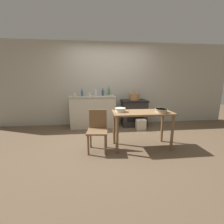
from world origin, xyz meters
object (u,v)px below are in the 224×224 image
at_px(bottle_center_left, 96,93).
at_px(cup_center, 75,95).
at_px(stock_pot, 134,97).
at_px(bottle_left, 109,92).
at_px(bottle_mid_left, 103,93).
at_px(stove, 134,113).
at_px(flour_sack, 141,125).
at_px(bottle_far_left, 82,93).
at_px(mixing_bowl_large, 161,110).
at_px(mixing_bowl_small, 120,110).
at_px(work_table, 142,118).
at_px(chair, 98,129).
at_px(cup_center_right, 89,95).

relative_size(bottle_center_left, cup_center, 2.52).
bearing_deg(stock_pot, bottle_left, 165.78).
relative_size(stock_pot, bottle_mid_left, 1.42).
height_order(stove, flour_sack, stove).
distance_m(bottle_far_left, bottle_center_left, 0.40).
height_order(flour_sack, cup_center, cup_center).
relative_size(stock_pot, bottle_far_left, 1.45).
relative_size(bottle_far_left, bottle_left, 0.78).
relative_size(stock_pot, bottle_center_left, 1.37).
bearing_deg(cup_center, bottle_mid_left, 12.41).
distance_m(mixing_bowl_large, mixing_bowl_small, 0.82).
bearing_deg(bottle_far_left, bottle_center_left, 3.95).
height_order(flour_sack, bottle_left, bottle_left).
bearing_deg(stock_pot, bottle_far_left, 179.43).
bearing_deg(cup_center, bottle_center_left, 14.80).
relative_size(mixing_bowl_large, mixing_bowl_small, 1.09).
xyz_separation_m(flour_sack, mixing_bowl_small, (-0.79, -1.08, 0.67)).
height_order(work_table, bottle_mid_left, bottle_mid_left).
xyz_separation_m(chair, bottle_far_left, (-0.42, 1.64, 0.58)).
height_order(work_table, flour_sack, work_table).
bearing_deg(bottle_far_left, stove, -1.00).
distance_m(bottle_far_left, bottle_left, 0.84).
bearing_deg(stove, bottle_far_left, 179.00).
height_order(bottle_far_left, cup_center_right, bottle_far_left).
bearing_deg(mixing_bowl_large, flour_sack, 90.76).
xyz_separation_m(stock_pot, bottle_mid_left, (-0.97, 0.07, 0.12)).
xyz_separation_m(bottle_left, bottle_center_left, (-0.42, -0.15, -0.02)).
relative_size(flour_sack, cup_center, 3.29).
relative_size(mixing_bowl_small, bottle_center_left, 0.97).
bearing_deg(bottle_mid_left, stock_pot, -3.83).
xyz_separation_m(work_table, flour_sack, (0.33, 1.12, -0.50)).
relative_size(stock_pot, cup_center, 3.46).
bearing_deg(flour_sack, bottle_left, 142.00).
relative_size(stove, bottle_left, 2.89).
distance_m(work_table, chair, 0.95).
relative_size(mixing_bowl_small, bottle_mid_left, 1.00).
bearing_deg(mixing_bowl_large, chair, 175.96).
distance_m(stock_pot, cup_center_right, 1.39).
relative_size(stove, stock_pot, 2.54).
bearing_deg(mixing_bowl_small, cup_center, 127.27).
relative_size(bottle_far_left, bottle_center_left, 0.94).
height_order(chair, bottle_far_left, bottle_far_left).
distance_m(work_table, bottle_far_left, 2.14).
relative_size(mixing_bowl_small, cup_center_right, 2.14).
distance_m(chair, mixing_bowl_small, 0.61).
xyz_separation_m(bottle_far_left, cup_center, (-0.20, -0.13, -0.04)).
distance_m(bottle_left, bottle_center_left, 0.45).
xyz_separation_m(bottle_far_left, bottle_center_left, (0.40, 0.03, 0.01)).
relative_size(mixing_bowl_large, bottle_mid_left, 1.09).
bearing_deg(stock_pot, cup_center, -176.29).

